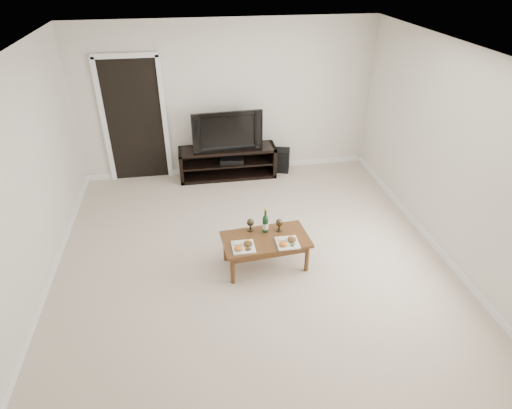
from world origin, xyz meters
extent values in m
plane|color=beige|center=(0.00, 0.00, 0.00)|extent=(5.50, 5.50, 0.00)
cube|color=silver|center=(0.00, 2.77, 1.30)|extent=(5.00, 0.04, 2.60)
cube|color=white|center=(0.00, 0.00, 2.62)|extent=(5.00, 5.50, 0.04)
cube|color=black|center=(-1.55, 2.73, 1.02)|extent=(0.90, 0.02, 2.05)
cube|color=black|center=(-0.05, 2.50, 0.28)|extent=(1.67, 0.45, 0.55)
imported|color=black|center=(-0.05, 2.50, 0.89)|extent=(1.19, 0.22, 0.68)
cube|color=black|center=(0.02, 2.48, 0.33)|extent=(0.44, 0.35, 0.08)
cube|color=black|center=(0.94, 2.58, 0.20)|extent=(0.34, 0.34, 0.41)
cube|color=#532E17|center=(0.16, -0.05, 0.21)|extent=(1.11, 0.67, 0.42)
cube|color=white|center=(-0.14, -0.20, 0.45)|extent=(0.27, 0.27, 0.07)
cube|color=white|center=(0.40, -0.20, 0.45)|extent=(0.27, 0.27, 0.07)
cylinder|color=#0D3318|center=(0.18, 0.09, 0.59)|extent=(0.07, 0.07, 0.35)
camera|label=1|loc=(-0.66, -4.29, 3.52)|focal=30.00mm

